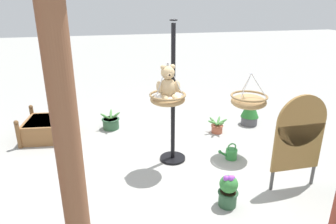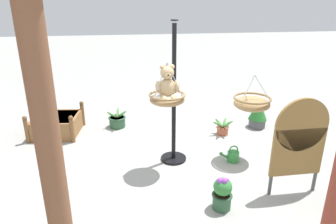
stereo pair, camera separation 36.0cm
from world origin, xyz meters
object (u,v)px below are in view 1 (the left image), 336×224
Objects in this scene: potted_plant_tall_leafy at (111,122)px; potted_plant_trailing_ivy at (250,111)px; display_pole_central at (173,121)px; hanging_basket_with_teddy at (168,98)px; teddy_bear at (168,85)px; greenhouse_pillar_left at (70,160)px; display_sign_board at (299,135)px; watering_can at (231,153)px; potted_plant_small_succulent at (228,190)px; potted_plant_broad_leaf at (217,127)px; wooden_planter_box at (49,127)px; hanging_basket_left_high at (249,101)px.

potted_plant_tall_leafy is 3.05m from potted_plant_trailing_ivy.
display_pole_central is 4.96× the size of potted_plant_tall_leafy.
hanging_basket_with_teddy reaches higher than potted_plant_tall_leafy.
teddy_bear is 2.37m from greenhouse_pillar_left.
potted_plant_tall_leafy is 3.83m from display_sign_board.
potted_plant_tall_leafy is 1.35× the size of watering_can.
potted_plant_tall_leafy is 2.68m from watering_can.
potted_plant_broad_leaf is (-0.78, -2.28, -0.10)m from potted_plant_small_succulent.
wooden_planter_box is 0.74× the size of display_sign_board.
display_pole_central is 1.96m from potted_plant_tall_leafy.
potted_plant_broad_leaf is (0.86, 0.25, -0.19)m from potted_plant_trailing_ivy.
teddy_bear is at bearing 6.55° from hanging_basket_left_high.
hanging_basket_with_teddy is at bearing 1.30° from watering_can.
greenhouse_pillar_left is at bearing 82.88° from potted_plant_tall_leafy.
potted_plant_small_succulent reaches higher than potted_plant_broad_leaf.
greenhouse_pillar_left reaches higher than watering_can.
teddy_bear is 1.19× the size of potted_plant_broad_leaf.
teddy_bear reaches higher than watering_can.
potted_plant_broad_leaf is (-1.33, -1.15, -1.30)m from teddy_bear.
hanging_basket_with_teddy is at bearing 59.04° from display_pole_central.
potted_plant_small_succulent is at bearing -155.03° from greenhouse_pillar_left.
potted_plant_trailing_ivy is 0.92m from potted_plant_broad_leaf.
hanging_basket_left_high is at bearing -78.81° from display_sign_board.
hanging_basket_with_teddy is at bearing 5.60° from hanging_basket_left_high.
watering_can is (-3.18, 1.68, -0.11)m from wooden_planter_box.
potted_plant_trailing_ivy is at bearing -164.17° from potted_plant_broad_leaf.
potted_plant_tall_leafy is at bearing -66.75° from teddy_bear.
potted_plant_broad_leaf is (-2.14, 0.74, -0.01)m from potted_plant_tall_leafy.
display_pole_central is 0.78m from teddy_bear.
greenhouse_pillar_left is at bearing 57.42° from display_pole_central.
potted_plant_trailing_ivy is 1.85× the size of watering_can.
potted_plant_tall_leafy is 0.97× the size of potted_plant_small_succulent.
hanging_basket_left_high reaches higher than watering_can.
potted_plant_small_succulent is 3.01m from potted_plant_trailing_ivy.
greenhouse_pillar_left reaches higher than potted_plant_broad_leaf.
greenhouse_pillar_left reaches higher than teddy_bear.
potted_plant_tall_leafy reaches higher than watering_can.
display_sign_board is (-2.48, 2.83, 0.69)m from potted_plant_tall_leafy.
potted_plant_broad_leaf is (-1.33, -1.13, -1.07)m from hanging_basket_with_teddy.
hanging_basket_with_teddy is at bearing -122.78° from greenhouse_pillar_left.
display_pole_central is 0.80× the size of greenhouse_pillar_left.
hanging_basket_with_teddy reaches higher than watering_can.
hanging_basket_with_teddy is 2.40m from greenhouse_pillar_left.
display_pole_central reaches higher than wooden_planter_box.
potted_plant_tall_leafy is at bearing -9.25° from potted_plant_trailing_ivy.
watering_can is at bearing 20.59° from hanging_basket_left_high.
potted_plant_broad_leaf is at bearing 15.83° from potted_plant_trailing_ivy.
potted_plant_small_succulent is at bearing 56.98° from potted_plant_trailing_ivy.
potted_plant_tall_leafy is at bearing -66.48° from hanging_basket_with_teddy.
display_sign_board is at bearing 131.27° from potted_plant_tall_leafy.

